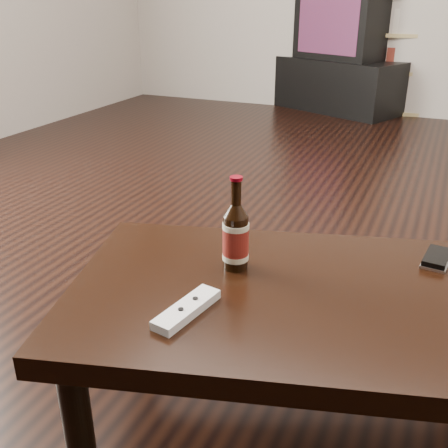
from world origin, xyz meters
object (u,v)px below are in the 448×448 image
at_px(phone, 437,258).
at_px(coffee_table, 304,311).
at_px(tv_stand, 339,84).
at_px(remote, 187,309).
at_px(tv, 344,25).
at_px(beer_bottle, 236,237).
at_px(bookshelf, 415,31).

bearing_deg(phone, coffee_table, -127.32).
height_order(tv_stand, coffee_table, tv_stand).
height_order(coffee_table, remote, remote).
relative_size(tv, remote, 4.81).
relative_size(coffee_table, beer_bottle, 5.16).
relative_size(beer_bottle, remote, 1.26).
xyz_separation_m(tv, beer_bottle, (0.57, -3.87, -0.26)).
height_order(tv, remote, tv).
bearing_deg(phone, tv_stand, 112.83).
distance_m(bookshelf, beer_bottle, 4.01).
distance_m(beer_bottle, phone, 0.50).
bearing_deg(bookshelf, phone, -92.41).
relative_size(bookshelf, coffee_table, 1.12).
bearing_deg(coffee_table, tv_stand, 100.87).
xyz_separation_m(coffee_table, remote, (-0.20, -0.18, 0.06)).
height_order(bookshelf, coffee_table, bookshelf).
distance_m(coffee_table, beer_bottle, 0.23).
xyz_separation_m(bookshelf, remote, (-0.04, -4.22, -0.29)).
bearing_deg(remote, beer_bottle, 96.40).
bearing_deg(beer_bottle, tv, 98.33).
xyz_separation_m(tv_stand, phone, (1.01, -3.65, 0.18)).
bearing_deg(bookshelf, coffee_table, -96.48).
xyz_separation_m(tv, coffee_table, (0.75, -3.91, -0.39)).
height_order(beer_bottle, remote, beer_bottle).
bearing_deg(tv, beer_bottle, -57.51).
xyz_separation_m(phone, remote, (-0.46, -0.45, 0.00)).
xyz_separation_m(tv_stand, bookshelf, (0.59, 0.13, 0.46)).
relative_size(tv_stand, bookshelf, 0.85).
relative_size(coffee_table, phone, 9.91).
relative_size(bookshelf, remote, 7.32).
height_order(tv, coffee_table, tv).
bearing_deg(tv, tv_stand, 90.00).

